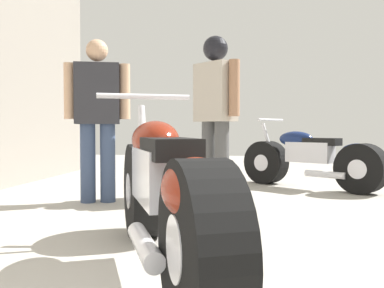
{
  "coord_description": "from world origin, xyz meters",
  "views": [
    {
      "loc": [
        -0.01,
        -0.22,
        0.74
      ],
      "look_at": [
        -0.47,
        3.35,
        0.61
      ],
      "focal_mm": 39.55,
      "sensor_mm": 36.0,
      "label": 1
    }
  ],
  "objects_px": {
    "motorcycle_maroon_cruiser": "(164,194)",
    "mechanic_with_helmet": "(215,101)",
    "motorcycle_black_naked": "(312,160)",
    "mechanic_in_blue": "(97,111)"
  },
  "relations": [
    {
      "from": "motorcycle_maroon_cruiser",
      "to": "mechanic_with_helmet",
      "type": "distance_m",
      "value": 2.53
    },
    {
      "from": "motorcycle_black_naked",
      "to": "mechanic_in_blue",
      "type": "distance_m",
      "value": 2.71
    },
    {
      "from": "motorcycle_black_naked",
      "to": "mechanic_in_blue",
      "type": "xyz_separation_m",
      "value": [
        -2.31,
        -1.29,
        0.57
      ]
    },
    {
      "from": "motorcycle_maroon_cruiser",
      "to": "motorcycle_black_naked",
      "type": "relative_size",
      "value": 1.22
    },
    {
      "from": "mechanic_in_blue",
      "to": "mechanic_with_helmet",
      "type": "bearing_deg",
      "value": 20.85
    },
    {
      "from": "mechanic_with_helmet",
      "to": "mechanic_in_blue",
      "type": "bearing_deg",
      "value": -159.15
    },
    {
      "from": "motorcycle_black_naked",
      "to": "mechanic_with_helmet",
      "type": "xyz_separation_m",
      "value": [
        -1.15,
        -0.85,
        0.68
      ]
    },
    {
      "from": "motorcycle_maroon_cruiser",
      "to": "motorcycle_black_naked",
      "type": "distance_m",
      "value": 3.52
    },
    {
      "from": "mechanic_in_blue",
      "to": "mechanic_with_helmet",
      "type": "relative_size",
      "value": 0.94
    },
    {
      "from": "motorcycle_maroon_cruiser",
      "to": "motorcycle_black_naked",
      "type": "xyz_separation_m",
      "value": [
        1.24,
        3.29,
        -0.05
      ]
    }
  ]
}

